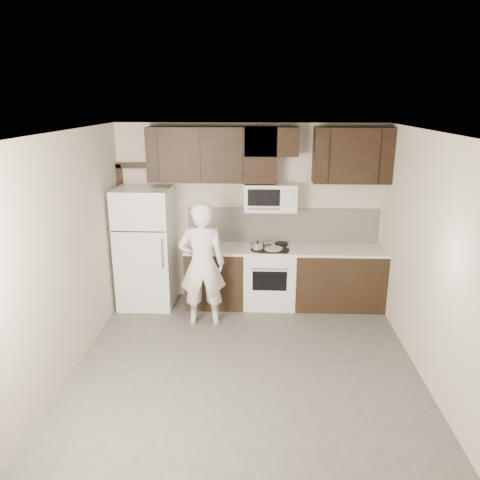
# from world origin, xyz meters

# --- Properties ---
(floor) EXTENTS (4.50, 4.50, 0.00)m
(floor) POSITION_xyz_m (0.00, 0.00, 0.00)
(floor) COLOR #504D4B
(floor) RESTS_ON ground
(back_wall) EXTENTS (4.00, 0.00, 4.00)m
(back_wall) POSITION_xyz_m (0.00, 2.25, 1.35)
(back_wall) COLOR #BDB2A1
(back_wall) RESTS_ON ground
(ceiling) EXTENTS (4.50, 4.50, 0.00)m
(ceiling) POSITION_xyz_m (0.00, 0.00, 2.70)
(ceiling) COLOR white
(ceiling) RESTS_ON back_wall
(counter_run) EXTENTS (2.95, 0.64, 0.91)m
(counter_run) POSITION_xyz_m (0.60, 1.94, 0.46)
(counter_run) COLOR black
(counter_run) RESTS_ON floor
(stove) EXTENTS (0.76, 0.66, 0.94)m
(stove) POSITION_xyz_m (0.30, 1.94, 0.46)
(stove) COLOR white
(stove) RESTS_ON floor
(backsplash) EXTENTS (2.90, 0.02, 0.54)m
(backsplash) POSITION_xyz_m (0.50, 2.24, 1.18)
(backsplash) COLOR beige
(backsplash) RESTS_ON counter_run
(upper_cabinets) EXTENTS (3.48, 0.35, 0.78)m
(upper_cabinets) POSITION_xyz_m (0.21, 2.08, 2.28)
(upper_cabinets) COLOR black
(upper_cabinets) RESTS_ON back_wall
(microwave) EXTENTS (0.76, 0.42, 0.40)m
(microwave) POSITION_xyz_m (0.30, 2.06, 1.65)
(microwave) COLOR white
(microwave) RESTS_ON upper_cabinets
(refrigerator) EXTENTS (0.80, 0.76, 1.80)m
(refrigerator) POSITION_xyz_m (-1.55, 1.89, 0.90)
(refrigerator) COLOR white
(refrigerator) RESTS_ON floor
(door_trim) EXTENTS (0.50, 0.08, 2.12)m
(door_trim) POSITION_xyz_m (-1.92, 2.21, 1.25)
(door_trim) COLOR black
(door_trim) RESTS_ON floor
(saucepan) EXTENTS (0.28, 0.16, 0.16)m
(saucepan) POSITION_xyz_m (0.12, 1.79, 0.97)
(saucepan) COLOR silver
(saucepan) RESTS_ON stove
(baking_tray) EXTENTS (0.40, 0.30, 0.02)m
(baking_tray) POSITION_xyz_m (0.35, 1.81, 0.92)
(baking_tray) COLOR black
(baking_tray) RESTS_ON counter_run
(pizza) EXTENTS (0.27, 0.27, 0.02)m
(pizza) POSITION_xyz_m (0.35, 1.81, 0.94)
(pizza) COLOR beige
(pizza) RESTS_ON baking_tray
(person) EXTENTS (0.68, 0.49, 1.74)m
(person) POSITION_xyz_m (-0.63, 1.28, 0.87)
(person) COLOR silver
(person) RESTS_ON floor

